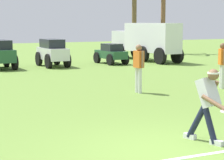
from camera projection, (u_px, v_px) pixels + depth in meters
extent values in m
plane|color=olive|center=(173.00, 153.00, 7.64)|extent=(80.00, 80.00, 0.00)
cube|color=white|center=(184.00, 158.00, 7.36)|extent=(24.10, 0.26, 0.01)
cylinder|color=#191E38|center=(210.00, 125.00, 8.18)|extent=(0.21, 0.37, 0.72)
cube|color=silver|center=(217.00, 143.00, 8.10)|extent=(0.17, 0.28, 0.10)
cylinder|color=#191E38|center=(196.00, 122.00, 8.40)|extent=(0.24, 0.46, 0.69)
cube|color=silver|center=(190.00, 136.00, 8.56)|extent=(0.17, 0.28, 0.10)
cube|color=silver|center=(208.00, 92.00, 8.14)|extent=(0.44, 0.47, 0.58)
sphere|color=brown|center=(213.00, 75.00, 8.02)|extent=(0.26, 0.26, 0.21)
cylinder|color=white|center=(213.00, 73.00, 8.01)|extent=(0.27, 0.27, 0.03)
cylinder|color=brown|center=(215.00, 104.00, 7.83)|extent=(0.24, 0.57, 0.27)
cylinder|color=brown|center=(212.00, 93.00, 8.31)|extent=(0.16, 0.29, 0.49)
cylinder|color=silver|center=(222.00, 77.00, 14.89)|extent=(0.14, 0.14, 0.82)
cylinder|color=silver|center=(221.00, 76.00, 15.07)|extent=(0.14, 0.14, 0.82)
cube|color=orange|center=(222.00, 57.00, 14.89)|extent=(0.32, 0.39, 0.54)
cylinder|color=brown|center=(224.00, 57.00, 14.68)|extent=(0.09, 0.09, 0.52)
cylinder|color=brown|center=(221.00, 56.00, 15.10)|extent=(0.09, 0.09, 0.52)
sphere|color=brown|center=(223.00, 46.00, 14.84)|extent=(0.26, 0.26, 0.20)
cylinder|color=silver|center=(140.00, 81.00, 13.95)|extent=(0.12, 0.12, 0.82)
cylinder|color=silver|center=(137.00, 80.00, 14.10)|extent=(0.12, 0.12, 0.82)
cube|color=orange|center=(139.00, 59.00, 13.93)|extent=(0.23, 0.36, 0.54)
cylinder|color=#936B4C|center=(142.00, 59.00, 13.75)|extent=(0.08, 0.08, 0.52)
cylinder|color=#936B4C|center=(135.00, 58.00, 14.11)|extent=(0.08, 0.08, 0.52)
sphere|color=#936B4C|center=(139.00, 48.00, 13.88)|extent=(0.22, 0.22, 0.20)
cube|color=#235133|center=(0.00, 55.00, 21.17)|extent=(1.09, 2.40, 0.60)
cube|color=#1E232B|center=(0.00, 45.00, 21.15)|extent=(0.94, 1.59, 0.44)
cylinder|color=black|center=(6.00, 60.00, 22.12)|extent=(0.22, 0.73, 0.72)
cylinder|color=black|center=(15.00, 62.00, 20.76)|extent=(0.22, 0.73, 0.72)
cube|color=silver|center=(53.00, 54.00, 22.23)|extent=(1.04, 2.38, 0.60)
cube|color=#1E232B|center=(52.00, 43.00, 22.21)|extent=(0.90, 1.57, 0.44)
cylinder|color=black|center=(39.00, 59.00, 22.74)|extent=(0.20, 0.72, 0.72)
cylinder|color=black|center=(57.00, 58.00, 23.18)|extent=(0.20, 0.72, 0.72)
cylinder|color=black|center=(48.00, 61.00, 21.36)|extent=(0.20, 0.72, 0.72)
cylinder|color=black|center=(67.00, 60.00, 21.80)|extent=(0.20, 0.72, 0.72)
cube|color=#235133|center=(111.00, 54.00, 23.76)|extent=(1.04, 2.25, 0.42)
cube|color=#1E232B|center=(112.00, 47.00, 23.62)|extent=(0.86, 1.15, 0.38)
cylinder|color=black|center=(97.00, 58.00, 24.25)|extent=(0.22, 0.61, 0.60)
cylinder|color=black|center=(111.00, 57.00, 24.68)|extent=(0.22, 0.61, 0.60)
cylinder|color=black|center=(110.00, 60.00, 22.91)|extent=(0.22, 0.61, 0.60)
cylinder|color=black|center=(125.00, 59.00, 23.34)|extent=(0.22, 0.61, 0.60)
cube|color=silver|center=(125.00, 40.00, 27.62)|extent=(1.16, 1.77, 1.15)
cube|color=white|center=(152.00, 38.00, 25.04)|extent=(1.44, 4.27, 1.65)
cylinder|color=black|center=(120.00, 51.00, 27.14)|extent=(0.30, 0.91, 0.90)
cylinder|color=black|center=(136.00, 51.00, 27.69)|extent=(0.30, 0.91, 0.90)
cylinder|color=black|center=(143.00, 54.00, 24.88)|extent=(0.30, 0.91, 0.90)
cylinder|color=black|center=(160.00, 53.00, 25.44)|extent=(0.30, 0.91, 0.90)
cylinder|color=black|center=(160.00, 56.00, 23.45)|extent=(0.30, 0.91, 0.90)
cylinder|color=black|center=(177.00, 55.00, 24.01)|extent=(0.30, 0.91, 0.90)
cylinder|color=brown|center=(134.00, 9.00, 31.90)|extent=(0.34, 0.34, 6.46)
cylinder|color=brown|center=(163.00, 13.00, 31.61)|extent=(0.33, 0.33, 5.79)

